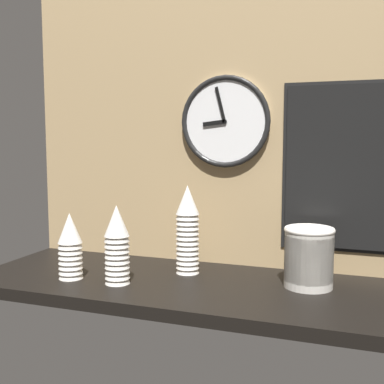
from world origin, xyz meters
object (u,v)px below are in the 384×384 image
cup_stack_center (188,229)px  cup_stack_center_left (117,244)px  cup_stack_left (70,246)px  menu_board (356,168)px  bowl_stack_right (309,256)px  wall_clock (225,122)px

cup_stack_center → cup_stack_center_left: 26.21cm
cup_stack_left → menu_board: size_ratio=0.38×
cup_stack_left → menu_board: 100.25cm
bowl_stack_right → menu_board: menu_board is taller
wall_clock → cup_stack_left: bearing=-142.1°
bowl_stack_right → cup_stack_left: bearing=-167.4°
cup_stack_center_left → menu_board: size_ratio=0.44×
cup_stack_center → bowl_stack_right: cup_stack_center is taller
cup_stack_center → cup_stack_left: (-35.14, -19.64, -4.37)cm
cup_stack_center_left → wall_clock: wall_clock is taller
cup_stack_left → menu_board: (90.05, 35.40, 26.24)cm
cup_stack_center → menu_board: (54.91, 15.77, 21.87)cm
bowl_stack_right → wall_clock: wall_clock is taller
cup_stack_left → bowl_stack_right: 79.11cm
bowl_stack_right → menu_board: 35.23cm
menu_board → cup_stack_left: bearing=-158.5°
cup_stack_left → bowl_stack_right: size_ratio=1.16×
cup_stack_center_left → cup_stack_left: (-17.75, -0.19, -1.75)cm
bowl_stack_right → wall_clock: size_ratio=0.58×
bowl_stack_right → cup_stack_center: bearing=176.9°
cup_stack_center → menu_board: menu_board is taller
cup_stack_center_left → bowl_stack_right: 61.91cm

